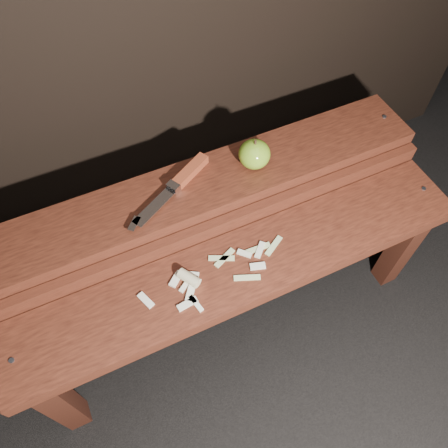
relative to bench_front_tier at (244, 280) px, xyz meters
name	(u,v)px	position (x,y,z in m)	size (l,w,h in m)	color
ground	(232,312)	(0.00, 0.06, -0.35)	(60.00, 60.00, 0.00)	black
bench_front_tier	(244,280)	(0.00, 0.00, 0.00)	(1.20, 0.20, 0.42)	#34150D
bench_rear_tier	(208,202)	(0.00, 0.23, 0.06)	(1.20, 0.21, 0.50)	#34150D
apple	(254,154)	(0.14, 0.23, 0.18)	(0.08, 0.08, 0.09)	olive
knife	(182,180)	(-0.06, 0.25, 0.16)	(0.26, 0.16, 0.03)	brown
apple_scraps	(206,275)	(-0.10, 0.02, 0.07)	(0.39, 0.13, 0.03)	beige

